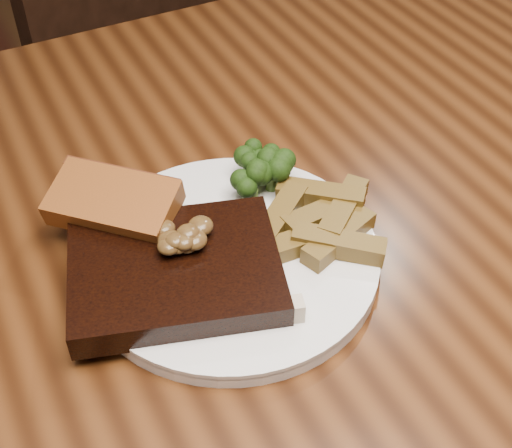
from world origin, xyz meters
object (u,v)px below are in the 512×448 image
Objects in this scene: chair_far at (105,87)px; plate at (231,259)px; garlic_bread at (117,219)px; steak at (175,272)px; dining_table at (252,304)px; potato_wedges at (308,225)px.

chair_far is 3.36× the size of plate.
steak is at bearing -30.38° from garlic_bread.
garlic_bread is (-0.11, 0.06, 0.12)m from dining_table.
chair_far is 0.73m from garlic_bread.
potato_wedges reaches higher than dining_table.
plate is at bearing 172.54° from potato_wedges.
garlic_bread is at bearing 135.88° from plate.
dining_table is 0.15m from steak.
garlic_bread reaches higher than dining_table.
chair_far reaches higher than steak.
chair_far is 7.86× the size of garlic_bread.
chair_far is 0.79m from plate.
plate is 2.34× the size of garlic_bread.
chair_far is at bearing 89.33° from potato_wedges.
chair_far reaches higher than plate.
plate is (-0.08, -0.73, 0.27)m from chair_far.
garlic_bread reaches higher than plate.
potato_wedges is (0.07, -0.01, 0.02)m from plate.
potato_wedges is at bearing -7.46° from plate.
plate is 1.50× the size of steak.
potato_wedges is at bearing 65.11° from chair_far.
steak is 1.56× the size of garlic_bread.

